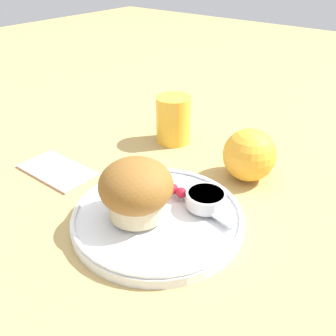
{
  "coord_description": "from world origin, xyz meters",
  "views": [
    {
      "loc": [
        0.27,
        -0.33,
        0.33
      ],
      "look_at": [
        -0.02,
        0.03,
        0.06
      ],
      "focal_mm": 40.0,
      "sensor_mm": 36.0,
      "label": 1
    }
  ],
  "objects_px": {
    "orange_fruit": "(249,155)",
    "juice_glass": "(173,120)",
    "butter_knife": "(181,191)",
    "muffin": "(136,189)"
  },
  "relations": [
    {
      "from": "orange_fruit",
      "to": "juice_glass",
      "type": "distance_m",
      "value": 0.18
    },
    {
      "from": "butter_knife",
      "to": "juice_glass",
      "type": "bearing_deg",
      "value": 143.39
    },
    {
      "from": "muffin",
      "to": "juice_glass",
      "type": "distance_m",
      "value": 0.26
    },
    {
      "from": "butter_knife",
      "to": "juice_glass",
      "type": "height_order",
      "value": "juice_glass"
    },
    {
      "from": "juice_glass",
      "to": "muffin",
      "type": "bearing_deg",
      "value": -62.78
    },
    {
      "from": "muffin",
      "to": "butter_knife",
      "type": "relative_size",
      "value": 0.5
    },
    {
      "from": "juice_glass",
      "to": "orange_fruit",
      "type": "bearing_deg",
      "value": -9.85
    },
    {
      "from": "butter_knife",
      "to": "orange_fruit",
      "type": "distance_m",
      "value": 0.13
    },
    {
      "from": "orange_fruit",
      "to": "juice_glass",
      "type": "height_order",
      "value": "juice_glass"
    },
    {
      "from": "orange_fruit",
      "to": "muffin",
      "type": "bearing_deg",
      "value": -106.21
    }
  ]
}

